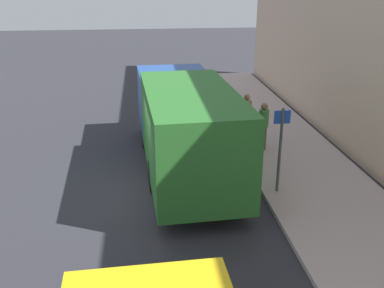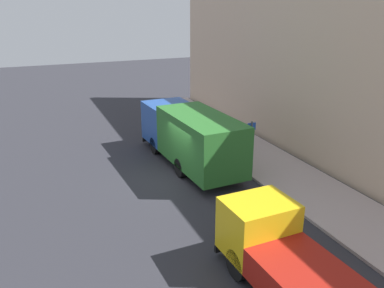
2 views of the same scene
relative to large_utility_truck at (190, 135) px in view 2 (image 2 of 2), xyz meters
The scene contains 8 objects.
ground 2.38m from the large_utility_truck, 124.91° to the right, with size 80.00×80.00×0.00m, color #2C2C32.
sidewalk 4.25m from the large_utility_truck, 21.48° to the right, with size 3.41×30.00×0.12m, color #B5A3A0.
building_facade 6.76m from the large_utility_truck, 13.84° to the right, with size 0.50×30.00×9.13m, color beige.
large_utility_truck is the anchor object (origin of this frame).
small_flatbed_truck 9.89m from the large_utility_truck, 96.97° to the right, with size 2.26×5.42×2.21m.
pedestrian_walking 3.59m from the large_utility_truck, 44.56° to the left, with size 0.49×0.49×1.62m.
pedestrian_standing 3.10m from the large_utility_truck, 22.75° to the left, with size 0.41×0.41×1.65m.
street_sign_post 3.06m from the large_utility_truck, 38.32° to the right, with size 0.44×0.08×2.40m.
Camera 2 is at (-6.28, -16.14, 7.89)m, focal length 37.57 mm.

